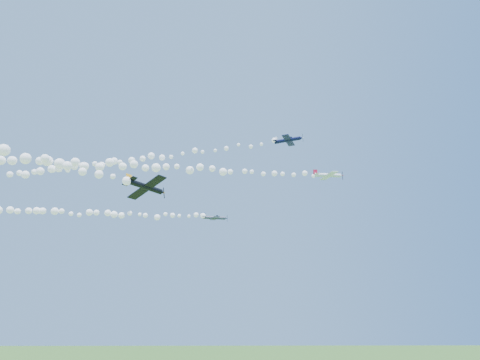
{
  "coord_description": "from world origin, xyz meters",
  "views": [
    {
      "loc": [
        2.97,
        -87.77,
        23.09
      ],
      "look_at": [
        3.75,
        -6.49,
        47.06
      ],
      "focal_mm": 30.0,
      "sensor_mm": 36.0,
      "label": 1
    }
  ],
  "objects_px": {
    "plane_white": "(328,175)",
    "plane_black": "(146,187)",
    "plane_navy": "(288,140)",
    "plane_grey": "(215,218)"
  },
  "relations": [
    {
      "from": "plane_navy",
      "to": "plane_black",
      "type": "xyz_separation_m",
      "value": [
        -25.21,
        -10.66,
        -12.75
      ]
    },
    {
      "from": "plane_navy",
      "to": "plane_black",
      "type": "bearing_deg",
      "value": -137.67
    },
    {
      "from": "plane_white",
      "to": "plane_black",
      "type": "xyz_separation_m",
      "value": [
        -36.3,
        -25.31,
        -9.93
      ]
    },
    {
      "from": "plane_grey",
      "to": "plane_white",
      "type": "bearing_deg",
      "value": -26.41
    },
    {
      "from": "plane_navy",
      "to": "plane_black",
      "type": "relative_size",
      "value": 0.9
    },
    {
      "from": "plane_black",
      "to": "plane_white",
      "type": "bearing_deg",
      "value": -14.53
    },
    {
      "from": "plane_black",
      "to": "plane_grey",
      "type": "bearing_deg",
      "value": 23.64
    },
    {
      "from": "plane_white",
      "to": "plane_navy",
      "type": "bearing_deg",
      "value": -136.71
    },
    {
      "from": "plane_navy",
      "to": "plane_white",
      "type": "bearing_deg",
      "value": 72.29
    },
    {
      "from": "plane_white",
      "to": "plane_navy",
      "type": "relative_size",
      "value": 1.22
    }
  ]
}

